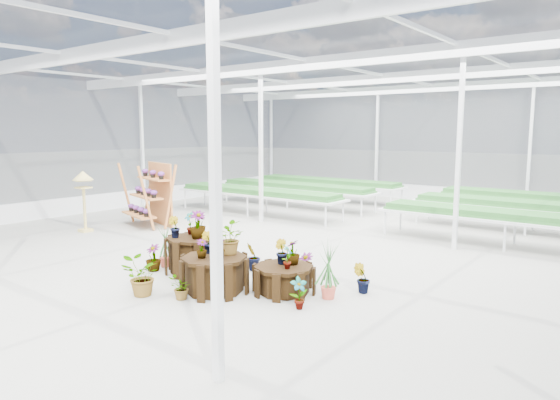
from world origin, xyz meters
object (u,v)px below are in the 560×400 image
Objects in this scene: plinth_low at (284,279)px; bird_table at (84,201)px; shelf_rack at (148,195)px; plinth_tall at (193,255)px; plinth_mid at (214,274)px.

bird_table reaches higher than plinth_low.
shelf_rack is at bearing 160.15° from plinth_low.
shelf_rack is 1.78m from bird_table.
plinth_tall is 1.34m from plinth_mid.
plinth_low is 0.62× the size of bird_table.
plinth_mid is 1.22m from plinth_low.
plinth_low is 0.57× the size of shelf_rack.
bird_table is (-7.65, 0.87, 0.62)m from plinth_low.
plinth_tall is at bearing 153.43° from plinth_mid.
plinth_mid is 0.70× the size of bird_table.
shelf_rack is (-5.97, 3.22, 0.62)m from plinth_mid.
plinth_mid is 6.86m from bird_table.
bird_table is (-5.45, 0.97, 0.50)m from plinth_tall.
shelf_rack is at bearing 46.15° from bird_table.
plinth_low is at bearing -3.13° from shelf_rack.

